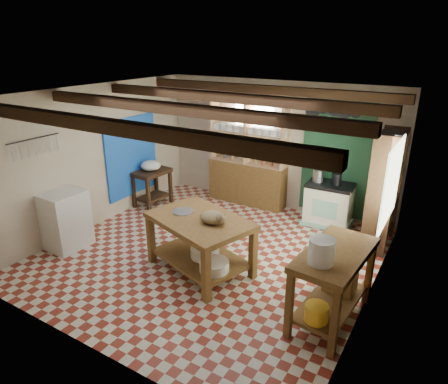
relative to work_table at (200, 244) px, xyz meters
The scene contains 30 objects.
floor 0.64m from the work_table, 105.62° to the left, with size 5.00×5.00×0.02m, color maroon.
ceiling 2.22m from the work_table, 105.62° to the left, with size 5.00×5.00×0.02m, color #47474C.
wall_back 3.08m from the work_table, 92.44° to the left, with size 5.00×0.04×2.60m, color beige.
wall_front 2.23m from the work_table, 93.50° to the right, with size 5.00×0.04×2.60m, color beige.
wall_left 2.80m from the work_table, behind, with size 0.04×5.00×2.60m, color beige.
wall_right 2.57m from the work_table, 10.70° to the left, with size 0.04×5.00×2.60m, color beige.
ceiling_beams 2.10m from the work_table, 105.62° to the left, with size 5.00×3.80×0.15m, color #382213.
blue_wall_patch 3.00m from the work_table, 152.54° to the left, with size 0.04×1.40×1.60m, color blue.
green_wall_patch 3.23m from the work_table, 68.93° to the left, with size 1.30×0.04×2.30m, color #1E4B2E.
window_back 3.25m from the work_table, 102.06° to the left, with size 0.90×0.02×0.80m, color #B5C8B1.
window_right 2.93m from the work_table, 31.61° to the left, with size 0.02×1.30×1.20m, color #B5C8B1.
utensil_rail 2.99m from the work_table, 163.68° to the right, with size 0.06×0.90×0.28m, color black.
pot_rack 3.25m from the work_table, 65.77° to the left, with size 0.86×0.12×0.36m, color black.
shelving_unit 2.92m from the work_table, 103.76° to the left, with size 1.70×0.34×2.20m, color tan.
tall_rack 3.17m from the work_table, 46.23° to the left, with size 0.40×0.86×2.00m, color #382213.
work_table is the anchor object (origin of this frame).
stove 2.85m from the work_table, 65.86° to the left, with size 0.84×0.57×0.83m, color white.
prep_table 2.82m from the work_table, 145.56° to the left, with size 0.53×0.77×0.78m, color #382213.
white_cabinet 2.41m from the work_table, 166.46° to the right, with size 0.55×0.66×0.99m, color silver.
right_counter 2.06m from the work_table, ahead, with size 0.67×1.34×0.96m, color brown.
cat 0.58m from the work_table, ahead, with size 0.39×0.30×0.18m, color #8E7752.
steel_tray 0.57m from the work_table, behind, with size 0.32×0.32×0.02m, color #ADADB5.
basin_large 0.15m from the work_table, 27.44° to the left, with size 0.44×0.44×0.15m, color silver.
basin_small 0.48m from the work_table, 30.09° to the right, with size 0.43×0.43×0.15m, color silver.
kettle_left 2.79m from the work_table, 70.54° to the left, with size 0.20×0.20×0.23m, color #ADADB5.
kettle_right 2.94m from the work_table, 64.09° to the left, with size 0.17×0.17×0.22m, color black.
enamel_bowl 2.86m from the work_table, 145.56° to the left, with size 0.42×0.42×0.21m, color silver.
white_bucket 2.14m from the work_table, 12.75° to the right, with size 0.30×0.30×0.30m, color silver.
wicker_basket 2.09m from the work_table, ahead, with size 0.38×0.30×0.27m, color olive.
yellow_tub 2.09m from the work_table, 15.26° to the right, with size 0.28×0.28×0.21m, color gold.
Camera 1 is at (3.21, -4.83, 3.34)m, focal length 32.00 mm.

